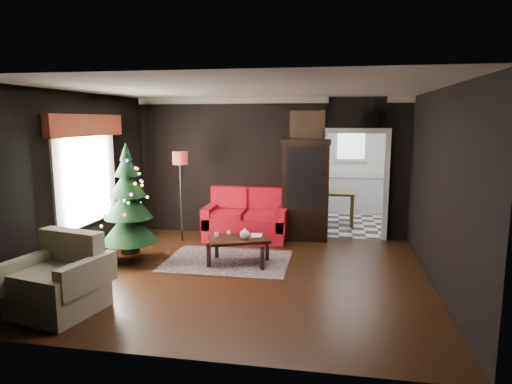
% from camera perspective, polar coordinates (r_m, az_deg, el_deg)
% --- Properties ---
extents(floor, '(5.50, 5.50, 0.00)m').
position_cam_1_polar(floor, '(6.96, -1.33, -10.57)').
color(floor, black).
rests_on(floor, ground).
extents(ceiling, '(5.50, 5.50, 0.00)m').
position_cam_1_polar(ceiling, '(6.56, -1.42, 13.09)').
color(ceiling, white).
rests_on(ceiling, ground).
extents(wall_back, '(5.50, 0.00, 5.50)m').
position_cam_1_polar(wall_back, '(9.06, 1.78, 3.16)').
color(wall_back, black).
rests_on(wall_back, ground).
extents(wall_front, '(5.50, 0.00, 5.50)m').
position_cam_1_polar(wall_front, '(4.24, -8.14, -3.91)').
color(wall_front, black).
rests_on(wall_front, ground).
extents(wall_left, '(0.00, 5.50, 5.50)m').
position_cam_1_polar(wall_left, '(7.65, -21.99, 1.37)').
color(wall_left, black).
rests_on(wall_left, ground).
extents(wall_right, '(0.00, 5.50, 5.50)m').
position_cam_1_polar(wall_right, '(6.65, 22.55, 0.23)').
color(wall_right, black).
rests_on(wall_right, ground).
extents(doorway, '(1.10, 0.10, 2.10)m').
position_cam_1_polar(doorway, '(9.02, 12.52, 0.67)').
color(doorway, silver).
rests_on(doorway, ground).
extents(left_window, '(0.05, 1.60, 1.40)m').
position_cam_1_polar(left_window, '(7.80, -20.99, 1.93)').
color(left_window, white).
rests_on(left_window, wall_left).
extents(valance, '(0.12, 2.10, 0.35)m').
position_cam_1_polar(valance, '(7.70, -20.83, 7.98)').
color(valance, '#9B3925').
rests_on(valance, wall_left).
extents(kitchen_floor, '(3.00, 3.00, 0.00)m').
position_cam_1_polar(kitchen_floor, '(10.69, 12.01, -3.72)').
color(kitchen_floor, silver).
rests_on(kitchen_floor, ground).
extents(kitchen_window, '(0.70, 0.06, 0.70)m').
position_cam_1_polar(kitchen_window, '(11.89, 12.08, 5.85)').
color(kitchen_window, white).
rests_on(kitchen_window, ground).
extents(rug, '(2.06, 1.50, 0.01)m').
position_cam_1_polar(rug, '(7.61, -3.66, -8.79)').
color(rug, '#63485D').
rests_on(rug, ground).
extents(loveseat, '(1.70, 0.90, 1.00)m').
position_cam_1_polar(loveseat, '(8.84, -1.24, -2.91)').
color(loveseat, maroon).
rests_on(loveseat, ground).
extents(curio_cabinet, '(0.90, 0.45, 1.90)m').
position_cam_1_polar(curio_cabinet, '(8.82, 6.38, -0.02)').
color(curio_cabinet, black).
rests_on(curio_cabinet, ground).
extents(floor_lamp, '(0.40, 0.40, 1.86)m').
position_cam_1_polar(floor_lamp, '(8.77, -9.56, -0.93)').
color(floor_lamp, black).
rests_on(floor_lamp, ground).
extents(christmas_tree, '(0.98, 0.98, 1.79)m').
position_cam_1_polar(christmas_tree, '(7.62, -16.06, -1.02)').
color(christmas_tree, black).
rests_on(christmas_tree, ground).
extents(armchair, '(1.14, 1.14, 0.98)m').
position_cam_1_polar(armchair, '(6.07, -24.13, -9.83)').
color(armchair, gray).
rests_on(armchair, ground).
extents(coffee_table, '(1.10, 0.89, 0.43)m').
position_cam_1_polar(coffee_table, '(7.40, -2.23, -7.52)').
color(coffee_table, black).
rests_on(coffee_table, rug).
extents(teapot, '(0.24, 0.24, 0.17)m').
position_cam_1_polar(teapot, '(7.22, -1.47, -5.45)').
color(teapot, silver).
rests_on(teapot, coffee_table).
extents(cup_a, '(0.08, 0.08, 0.05)m').
position_cam_1_polar(cup_a, '(7.60, -3.53, -5.18)').
color(cup_a, white).
rests_on(cup_a, coffee_table).
extents(cup_b, '(0.08, 0.08, 0.07)m').
position_cam_1_polar(cup_b, '(7.45, -5.07, -5.44)').
color(cup_b, white).
rests_on(cup_b, coffee_table).
extents(book, '(0.18, 0.03, 0.25)m').
position_cam_1_polar(book, '(7.43, -0.62, -4.74)').
color(book, gray).
rests_on(book, coffee_table).
extents(wall_clock, '(0.32, 0.32, 0.06)m').
position_cam_1_polar(wall_clock, '(8.89, 14.46, 9.08)').
color(wall_clock, white).
rests_on(wall_clock, wall_back).
extents(painting, '(0.62, 0.05, 0.52)m').
position_cam_1_polar(painting, '(8.89, 6.61, 8.47)').
color(painting, '#B57539').
rests_on(painting, wall_back).
extents(kitchen_counter, '(1.80, 0.60, 0.90)m').
position_cam_1_polar(kitchen_counter, '(11.78, 11.91, -0.30)').
color(kitchen_counter, silver).
rests_on(kitchen_counter, ground).
extents(kitchen_table, '(0.70, 0.70, 0.75)m').
position_cam_1_polar(kitchen_table, '(10.31, 10.46, -2.02)').
color(kitchen_table, brown).
rests_on(kitchen_table, ground).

